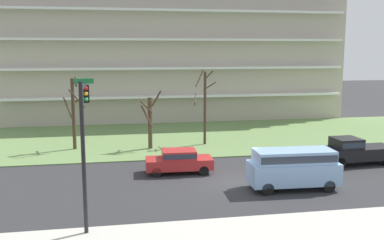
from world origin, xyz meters
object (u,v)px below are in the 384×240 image
tree_far_left (74,112)px  traffic_signal_mast (84,129)px  tree_left (150,120)px  sedan_red_near_left (179,160)px  van_blue_center_left (293,166)px  pickup_black_center_right (354,150)px  tree_center (204,105)px

tree_far_left → traffic_signal_mast: traffic_signal_mast is taller
tree_left → sedan_red_near_left: 7.53m
tree_left → traffic_signal_mast: (-4.19, -15.09, 2.15)m
tree_left → van_blue_center_left: 13.93m
pickup_black_center_right → tree_center: bearing=-44.7°
pickup_black_center_right → traffic_signal_mast: bearing=20.4°
tree_center → pickup_black_center_right: (9.20, -8.22, -2.45)m
pickup_black_center_right → sedan_red_near_left: bearing=-3.0°
tree_left → traffic_signal_mast: 15.81m
tree_left → sedan_red_near_left: (1.29, -7.25, -1.54)m
tree_far_left → traffic_signal_mast: 16.15m
van_blue_center_left → tree_left: bearing=124.4°
tree_center → traffic_signal_mast: bearing=-119.0°
pickup_black_center_right → traffic_signal_mast: 20.03m
tree_center → traffic_signal_mast: size_ratio=0.93×
van_blue_center_left → pickup_black_center_right: van_blue_center_left is taller
tree_center → sedan_red_near_left: bearing=-112.6°
van_blue_center_left → pickup_black_center_right: size_ratio=0.96×
pickup_black_center_right → traffic_signal_mast: size_ratio=0.81×
tree_far_left → tree_left: bearing=-8.3°
tree_center → van_blue_center_left: size_ratio=1.21×
tree_far_left → pickup_black_center_right: 21.68m
sedan_red_near_left → traffic_signal_mast: size_ratio=0.66×
traffic_signal_mast → tree_left: bearing=74.5°
tree_center → sedan_red_near_left: tree_center is taller
sedan_red_near_left → tree_far_left: bearing=-45.4°
van_blue_center_left → traffic_signal_mast: (-11.59, -3.34, 3.17)m
tree_far_left → tree_center: size_ratio=0.93×
tree_far_left → traffic_signal_mast: (1.88, -15.97, 1.41)m
tree_center → van_blue_center_left: (2.69, -12.70, -2.07)m
van_blue_center_left → pickup_black_center_right: (6.51, 4.49, -0.38)m
van_blue_center_left → pickup_black_center_right: 7.92m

